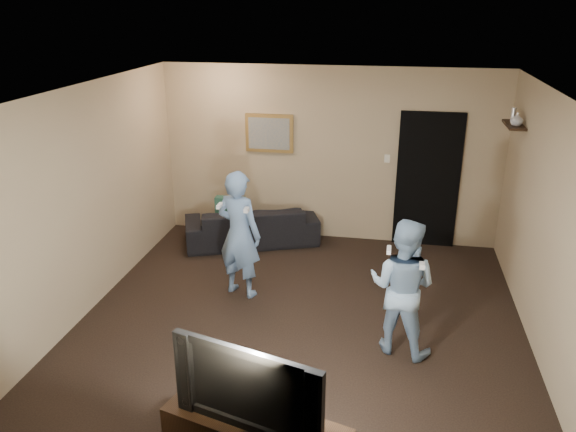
% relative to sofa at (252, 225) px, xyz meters
% --- Properties ---
extents(ground, '(5.00, 5.00, 0.00)m').
position_rel_sofa_xyz_m(ground, '(1.09, -2.05, -0.29)').
color(ground, black).
rests_on(ground, ground).
extents(ceiling, '(5.00, 5.00, 0.04)m').
position_rel_sofa_xyz_m(ceiling, '(1.09, -2.05, 2.31)').
color(ceiling, silver).
rests_on(ceiling, wall_back).
extents(wall_back, '(5.00, 0.04, 2.60)m').
position_rel_sofa_xyz_m(wall_back, '(1.09, 0.45, 1.01)').
color(wall_back, tan).
rests_on(wall_back, ground).
extents(wall_front, '(5.00, 0.04, 2.60)m').
position_rel_sofa_xyz_m(wall_front, '(1.09, -4.55, 1.01)').
color(wall_front, tan).
rests_on(wall_front, ground).
extents(wall_left, '(0.04, 5.00, 2.60)m').
position_rel_sofa_xyz_m(wall_left, '(-1.41, -2.05, 1.01)').
color(wall_left, tan).
rests_on(wall_left, ground).
extents(wall_right, '(0.04, 5.00, 2.60)m').
position_rel_sofa_xyz_m(wall_right, '(3.59, -2.05, 1.01)').
color(wall_right, tan).
rests_on(wall_right, ground).
extents(sofa, '(2.11, 1.42, 0.57)m').
position_rel_sofa_xyz_m(sofa, '(0.00, 0.00, 0.00)').
color(sofa, black).
rests_on(sofa, ground).
extents(throw_pillow, '(0.45, 0.15, 0.44)m').
position_rel_sofa_xyz_m(throw_pillow, '(-0.32, 0.00, 0.19)').
color(throw_pillow, '#164336').
rests_on(throw_pillow, sofa).
extents(painting_frame, '(0.72, 0.05, 0.57)m').
position_rel_sofa_xyz_m(painting_frame, '(0.19, 0.43, 1.31)').
color(painting_frame, olive).
rests_on(painting_frame, wall_back).
extents(painting_canvas, '(0.62, 0.01, 0.47)m').
position_rel_sofa_xyz_m(painting_canvas, '(0.19, 0.40, 1.31)').
color(painting_canvas, slate).
rests_on(painting_canvas, painting_frame).
extents(doorway, '(0.90, 0.06, 2.00)m').
position_rel_sofa_xyz_m(doorway, '(2.54, 0.42, 0.71)').
color(doorway, black).
rests_on(doorway, ground).
extents(light_switch, '(0.08, 0.02, 0.12)m').
position_rel_sofa_xyz_m(light_switch, '(1.94, 0.43, 1.01)').
color(light_switch, silver).
rests_on(light_switch, wall_back).
extents(wall_shelf, '(0.20, 0.60, 0.03)m').
position_rel_sofa_xyz_m(wall_shelf, '(3.48, -0.25, 1.70)').
color(wall_shelf, black).
rests_on(wall_shelf, wall_right).
extents(shelf_vase, '(0.18, 0.18, 0.16)m').
position_rel_sofa_xyz_m(shelf_vase, '(3.48, -0.37, 1.80)').
color(shelf_vase, silver).
rests_on(shelf_vase, wall_shelf).
extents(shelf_figurine, '(0.06, 0.06, 0.18)m').
position_rel_sofa_xyz_m(shelf_figurine, '(3.48, -0.12, 1.81)').
color(shelf_figurine, silver).
rests_on(shelf_figurine, wall_shelf).
extents(television, '(1.19, 0.47, 0.69)m').
position_rel_sofa_xyz_m(television, '(1.12, -4.33, 0.56)').
color(television, black).
rests_on(television, tv_console).
extents(wii_player_left, '(0.67, 0.56, 1.60)m').
position_rel_sofa_xyz_m(wii_player_left, '(0.25, -1.57, 0.51)').
color(wii_player_left, '#6788B3').
rests_on(wii_player_left, ground).
extents(wii_player_right, '(0.85, 0.75, 1.46)m').
position_rel_sofa_xyz_m(wii_player_right, '(2.19, -2.43, 0.44)').
color(wii_player_right, '#8FAFD0').
rests_on(wii_player_right, ground).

